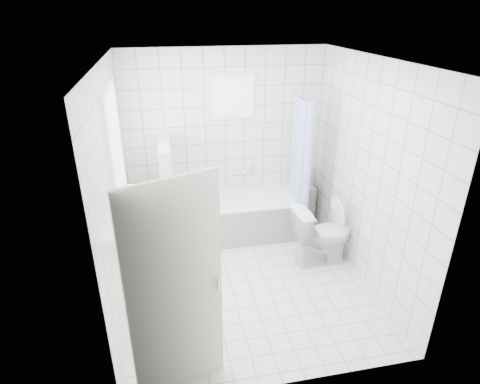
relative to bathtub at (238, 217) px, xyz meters
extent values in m
plane|color=white|center=(-0.10, -1.12, -0.29)|extent=(3.00, 3.00, 0.00)
plane|color=white|center=(-0.10, -1.12, 2.31)|extent=(3.00, 3.00, 0.00)
cube|color=white|center=(-0.10, 0.38, 1.01)|extent=(2.80, 0.02, 2.60)
cube|color=white|center=(-0.10, -2.62, 1.01)|extent=(2.80, 0.02, 2.60)
cube|color=white|center=(-1.50, -1.12, 1.01)|extent=(0.02, 3.00, 2.60)
cube|color=white|center=(1.30, -1.12, 1.01)|extent=(0.02, 3.00, 2.60)
cube|color=white|center=(-1.46, -0.82, 1.31)|extent=(0.01, 0.90, 1.40)
cube|color=white|center=(0.00, 0.33, 1.66)|extent=(0.50, 0.01, 0.50)
cube|color=white|center=(-1.41, -0.82, 0.57)|extent=(0.18, 1.02, 0.08)
cube|color=silver|center=(-0.98, -2.46, 0.71)|extent=(0.76, 0.32, 2.00)
cube|color=white|center=(0.00, 0.00, -0.02)|extent=(1.80, 0.75, 0.55)
cube|color=white|center=(0.00, 0.00, 0.27)|extent=(1.82, 0.77, 0.03)
cube|color=white|center=(-0.97, -0.05, 0.46)|extent=(0.15, 0.85, 1.50)
cube|color=white|center=(1.05, 0.25, -0.02)|extent=(0.40, 0.24, 0.55)
imported|color=white|center=(0.93, -0.89, 0.11)|extent=(0.81, 0.50, 0.80)
cylinder|color=silver|center=(0.85, -0.02, 1.71)|extent=(0.02, 0.80, 0.02)
cube|color=silver|center=(0.10, 0.33, 0.56)|extent=(0.18, 0.06, 0.06)
imported|color=#38ADFF|center=(-1.40, -0.98, 0.71)|extent=(0.12, 0.12, 0.21)
imported|color=white|center=(-1.40, -0.85, 0.70)|extent=(0.17, 0.17, 0.17)
imported|color=silver|center=(-1.40, -0.71, 0.78)|extent=(0.14, 0.14, 0.33)
cylinder|color=blue|center=(1.10, 0.27, 0.40)|extent=(0.06, 0.06, 0.27)
cylinder|color=green|center=(1.00, 0.19, 0.38)|extent=(0.06, 0.06, 0.24)
cylinder|color=yellow|center=(1.10, 0.16, 0.38)|extent=(0.06, 0.06, 0.23)
cylinder|color=#F61C42|center=(1.02, 0.29, 0.37)|extent=(0.06, 0.06, 0.22)
camera|label=1|loc=(-0.99, -5.02, 2.77)|focal=30.00mm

